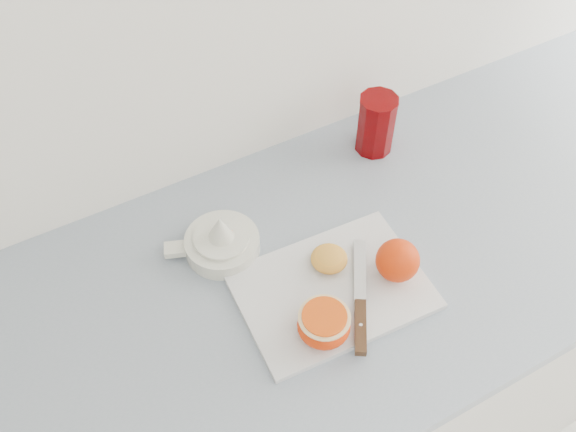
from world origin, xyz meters
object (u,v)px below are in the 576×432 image
Objects in this scene: counter at (326,372)px; half_orange at (324,324)px; cutting_board at (332,290)px; citrus_juicer at (221,242)px; red_tumbler at (376,126)px.

half_orange is at bearing -130.31° from counter.
counter is 7.79× the size of cutting_board.
citrus_juicer reaches higher than cutting_board.
cutting_board is 1.88× the size of citrus_juicer.
half_orange is (-0.10, -0.12, 0.48)m from counter.
red_tumbler is at bearing 45.49° from cutting_board.
red_tumbler is at bearing 46.20° from half_orange.
red_tumbler reaches higher than cutting_board.
half_orange is 0.24m from citrus_juicer.
cutting_board reaches higher than counter.
counter is 28.81× the size of half_orange.
half_orange is 0.67× the size of red_tumbler.
red_tumbler is at bearing 13.26° from citrus_juicer.
cutting_board is at bearing -53.16° from citrus_juicer.
counter is 0.51m from half_orange.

